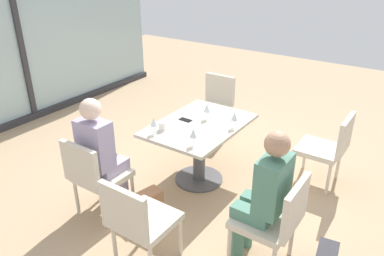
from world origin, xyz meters
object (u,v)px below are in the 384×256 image
object	(u,v)px
chair_far_right	(214,103)
chair_far_left	(94,174)
dining_table_main	(199,139)
wine_glass_0	(193,133)
chair_front_right	(329,146)
coffee_cup	(162,126)
wine_glass_3	(207,108)
person_front_left	(265,192)
person_far_left	(101,151)
wine_glass_1	(234,117)
chair_side_end	(138,219)
chair_front_left	(275,218)
cell_phone_on_table	(185,120)
handbag_0	(147,205)
wine_glass_2	(154,122)

from	to	relation	value
chair_far_right	chair_far_left	bearing A→B (deg)	180.00
dining_table_main	wine_glass_0	xyz separation A→B (m)	(-0.46, -0.23, 0.33)
chair_front_right	coffee_cup	size ratio (longest dim) A/B	9.67
wine_glass_3	person_front_left	bearing A→B (deg)	-128.83
chair_far_left	person_far_left	xyz separation A→B (m)	(0.11, -0.00, 0.20)
dining_table_main	wine_glass_1	size ratio (longest dim) A/B	6.56
chair_side_end	wine_glass_1	xyz separation A→B (m)	(1.51, -0.04, 0.37)
person_front_left	wine_glass_3	xyz separation A→B (m)	(0.90, 1.12, 0.16)
person_front_left	coffee_cup	world-z (taller)	person_front_left
chair_front_right	person_far_left	bearing A→B (deg)	135.72
chair_far_left	chair_far_right	world-z (taller)	same
chair_front_left	wine_glass_1	xyz separation A→B (m)	(0.87, 0.87, 0.37)
dining_table_main	chair_front_left	xyz separation A→B (m)	(-0.75, -1.23, -0.04)
chair_far_left	chair_front_right	distance (m)	2.54
chair_far_left	wine_glass_0	world-z (taller)	wine_glass_0
cell_phone_on_table	handbag_0	size ratio (longest dim) A/B	0.48
chair_far_left	wine_glass_2	bearing A→B (deg)	-19.81
wine_glass_0	handbag_0	distance (m)	0.87
chair_front_right	person_far_left	size ratio (longest dim) A/B	0.69
chair_far_right	wine_glass_1	world-z (taller)	wine_glass_1
chair_front_left	person_far_left	bearing A→B (deg)	98.69
chair_side_end	wine_glass_3	xyz separation A→B (m)	(1.54, 0.32, 0.37)
chair_far_left	chair_far_right	distance (m)	2.24
chair_far_left	chair_front_left	distance (m)	1.76
person_far_left	dining_table_main	bearing A→B (deg)	-25.63
wine_glass_3	chair_front_left	bearing A→B (deg)	-126.25
cell_phone_on_table	chair_side_end	bearing A→B (deg)	-158.65
chair_front_left	handbag_0	world-z (taller)	chair_front_left
chair_side_end	cell_phone_on_table	distance (m)	1.49
chair_front_left	cell_phone_on_table	bearing A→B (deg)	62.42
wine_glass_3	handbag_0	size ratio (longest dim) A/B	0.62
chair_far_left	chair_side_end	bearing A→B (deg)	-108.61
coffee_cup	chair_far_left	bearing A→B (deg)	162.31
chair_far_left	wine_glass_2	xyz separation A→B (m)	(0.65, -0.23, 0.37)
chair_far_right	person_front_left	xyz separation A→B (m)	(-1.87, -1.61, 0.20)
dining_table_main	chair_far_right	distance (m)	1.22
person_far_left	wine_glass_3	distance (m)	1.27
chair_front_left	chair_side_end	world-z (taller)	same
chair_side_end	coffee_cup	bearing A→B (deg)	28.57
dining_table_main	chair_far_left	world-z (taller)	chair_far_left
person_front_left	coffee_cup	distance (m)	1.42
wine_glass_1	wine_glass_3	distance (m)	0.36
dining_table_main	handbag_0	xyz separation A→B (m)	(-0.86, 0.06, -0.40)
dining_table_main	cell_phone_on_table	world-z (taller)	cell_phone_on_table
chair_front_left	person_far_left	world-z (taller)	person_far_left
chair_far_right	chair_side_end	xyz separation A→B (m)	(-2.51, -0.81, 0.00)
chair_far_left	wine_glass_3	size ratio (longest dim) A/B	4.70
chair_far_left	chair_side_end	xyz separation A→B (m)	(-0.27, -0.81, 0.00)
wine_glass_2	cell_phone_on_table	bearing A→B (deg)	-8.65
wine_glass_1	dining_table_main	bearing A→B (deg)	108.09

